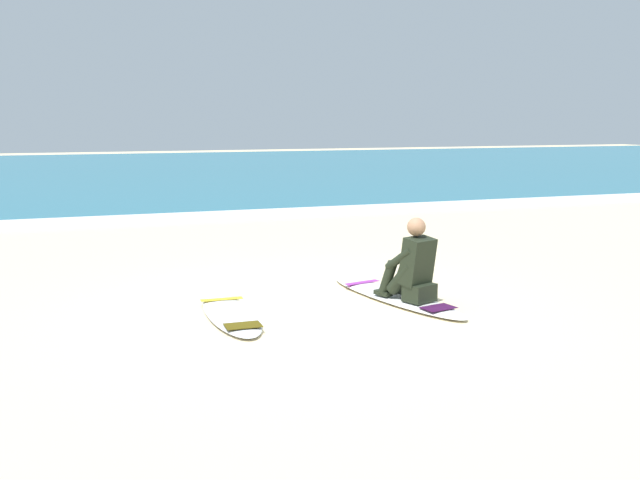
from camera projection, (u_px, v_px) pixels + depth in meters
The scene contains 6 objects.
ground_plane at pixel (313, 308), 8.23m from camera, with size 80.00×80.00×0.00m, color beige.
sea at pixel (135, 172), 28.05m from camera, with size 80.00×28.00×0.10m, color teal.
breaking_foam at pixel (197, 217), 15.30m from camera, with size 80.00×0.90×0.11m, color white.
surfboard_main at pixel (395, 296), 8.60m from camera, with size 1.03×2.47×0.08m.
surfer_seated at pixel (412, 268), 8.25m from camera, with size 0.56×0.77×0.95m.
surfboard_spare_near at pixel (231, 314), 7.83m from camera, with size 0.55×1.88×0.08m.
Camera 1 is at (-2.57, -7.56, 2.13)m, focal length 40.84 mm.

